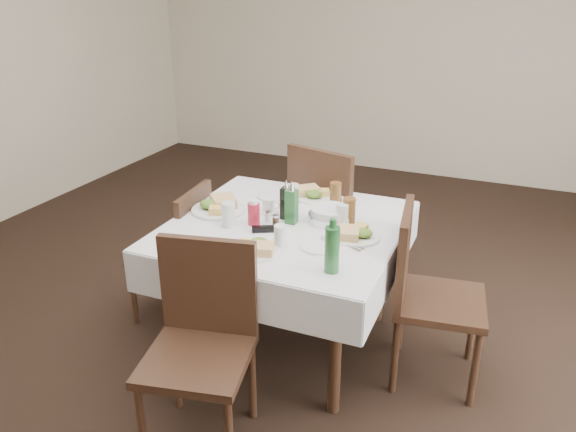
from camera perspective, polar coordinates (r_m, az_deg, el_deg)
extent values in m
plane|color=black|center=(3.36, -0.98, -13.18)|extent=(7.00, 7.00, 0.00)
cube|color=beige|center=(6.10, 13.13, 17.00)|extent=(6.00, 0.04, 2.80)
cylinder|color=#321E13|center=(3.06, -11.18, -9.45)|extent=(0.06, 0.06, 0.72)
cylinder|color=#321E13|center=(3.72, -3.82, -2.86)|extent=(0.06, 0.06, 0.72)
cylinder|color=#321E13|center=(2.74, 4.83, -13.42)|extent=(0.06, 0.06, 0.72)
cylinder|color=#321E13|center=(3.46, 9.39, -5.28)|extent=(0.06, 0.06, 0.72)
cube|color=#321E13|center=(3.03, -0.23, -1.24)|extent=(1.11, 1.11, 0.03)
cube|color=white|center=(3.03, -0.23, -0.87)|extent=(1.22, 1.22, 0.01)
cube|color=white|center=(3.59, 3.52, 1.13)|extent=(1.21, 0.02, 0.22)
cube|color=white|center=(2.59, -5.46, -8.10)|extent=(1.21, 0.02, 0.22)
cube|color=white|center=(2.92, 10.81, -4.69)|extent=(0.02, 1.21, 0.22)
cube|color=white|center=(3.33, -9.83, -0.97)|extent=(0.02, 1.21, 0.22)
cube|color=#321E13|center=(3.80, 5.00, -0.17)|extent=(0.59, 0.59, 0.04)
cube|color=#321E13|center=(3.54, 3.16, 2.63)|extent=(0.47, 0.17, 0.52)
cylinder|color=#321E13|center=(3.97, 9.03, -3.23)|extent=(0.04, 0.04, 0.49)
cylinder|color=#321E13|center=(3.65, 5.73, -5.50)|extent=(0.04, 0.04, 0.49)
cylinder|color=#321E13|center=(4.16, 4.13, -1.69)|extent=(0.04, 0.04, 0.49)
cylinder|color=#321E13|center=(3.86, 0.61, -3.69)|extent=(0.04, 0.04, 0.49)
cube|color=#321E13|center=(2.54, -9.24, -14.18)|extent=(0.53, 0.53, 0.04)
cube|color=#321E13|center=(2.57, -8.07, -7.19)|extent=(0.44, 0.13, 0.49)
cylinder|color=#321E13|center=(2.62, -14.62, -19.93)|extent=(0.04, 0.04, 0.46)
cylinder|color=#321E13|center=(2.88, -11.36, -14.97)|extent=(0.04, 0.04, 0.46)
cylinder|color=#321E13|center=(2.78, -3.65, -16.16)|extent=(0.04, 0.04, 0.46)
cube|color=#321E13|center=(3.00, 15.19, -8.42)|extent=(0.50, 0.50, 0.04)
cube|color=#321E13|center=(2.89, 11.67, -3.86)|extent=(0.10, 0.45, 0.49)
cylinder|color=#321E13|center=(2.98, 18.45, -14.43)|extent=(0.04, 0.04, 0.46)
cylinder|color=#321E13|center=(2.97, 10.82, -13.70)|extent=(0.04, 0.04, 0.46)
cylinder|color=#321E13|center=(3.30, 18.24, -10.43)|extent=(0.04, 0.04, 0.46)
cylinder|color=#321E13|center=(3.29, 11.45, -9.76)|extent=(0.04, 0.04, 0.46)
cube|color=#321E13|center=(3.53, -11.86, -3.87)|extent=(0.44, 0.44, 0.04)
cube|color=#321E13|center=(3.35, -9.41, -0.97)|extent=(0.07, 0.41, 0.44)
cylinder|color=#321E13|center=(3.84, -12.63, -5.12)|extent=(0.03, 0.03, 0.41)
cylinder|color=#321E13|center=(3.69, -7.88, -5.99)|extent=(0.03, 0.03, 0.41)
cylinder|color=#321E13|center=(3.58, -15.41, -7.58)|extent=(0.03, 0.03, 0.41)
cylinder|color=#321E13|center=(3.42, -10.42, -8.66)|extent=(0.03, 0.03, 0.41)
cylinder|color=white|center=(3.39, 2.62, 2.05)|extent=(0.26, 0.26, 0.01)
cube|color=tan|center=(3.40, 1.96, 2.63)|extent=(0.17, 0.17, 0.04)
cube|color=#E5BC4B|center=(3.38, 3.46, 2.42)|extent=(0.11, 0.10, 0.03)
ellipsoid|color=#3B7122|center=(3.34, 2.64, 2.24)|extent=(0.10, 0.09, 0.04)
cylinder|color=white|center=(2.72, -3.38, -3.53)|extent=(0.25, 0.25, 0.01)
cube|color=tan|center=(2.68, -2.89, -3.33)|extent=(0.15, 0.13, 0.04)
cube|color=#E5BC4B|center=(2.73, -4.23, -2.91)|extent=(0.09, 0.07, 0.03)
ellipsoid|color=#3B7122|center=(2.74, -2.97, -2.67)|extent=(0.09, 0.08, 0.04)
cylinder|color=white|center=(2.88, 6.85, -2.03)|extent=(0.26, 0.26, 0.01)
cube|color=tan|center=(2.85, 6.21, -1.71)|extent=(0.13, 0.15, 0.04)
cube|color=#E5BC4B|center=(2.91, 7.26, -1.27)|extent=(0.08, 0.09, 0.03)
ellipsoid|color=#3B7122|center=(2.86, 7.65, -1.70)|extent=(0.09, 0.09, 0.04)
cylinder|color=white|center=(3.21, -7.05, 0.65)|extent=(0.31, 0.31, 0.02)
cube|color=tan|center=(3.24, -6.57, 1.51)|extent=(0.20, 0.20, 0.05)
cube|color=#E5BC4B|center=(3.15, -7.21, 0.73)|extent=(0.11, 0.12, 0.04)
ellipsoid|color=#3B7122|center=(3.20, -7.98, 1.22)|extent=(0.11, 0.10, 0.05)
cylinder|color=white|center=(3.39, -1.68, 2.06)|extent=(0.18, 0.18, 0.01)
cylinder|color=white|center=(2.76, 3.11, -3.13)|extent=(0.18, 0.18, 0.01)
cylinder|color=silver|center=(3.28, 0.58, 2.27)|extent=(0.06, 0.06, 0.12)
cylinder|color=silver|center=(2.74, -0.80, -2.06)|extent=(0.06, 0.06, 0.11)
cylinder|color=silver|center=(2.99, 5.51, 0.08)|extent=(0.07, 0.07, 0.12)
cylinder|color=silver|center=(2.98, -6.08, 0.15)|extent=(0.07, 0.07, 0.13)
cylinder|color=brown|center=(3.26, 4.85, 2.26)|extent=(0.07, 0.07, 0.14)
cylinder|color=brown|center=(3.02, 6.22, 0.53)|extent=(0.07, 0.07, 0.14)
cylinder|color=silver|center=(3.05, 4.27, -0.16)|extent=(0.24, 0.24, 0.04)
cylinder|color=white|center=(3.04, 4.29, 0.41)|extent=(0.21, 0.21, 0.05)
cube|color=black|center=(3.06, -0.18, 1.30)|extent=(0.05, 0.05, 0.18)
cone|color=silver|center=(3.02, -0.18, 3.29)|extent=(0.03, 0.03, 0.05)
cube|color=#26612E|center=(3.00, 0.37, 0.96)|extent=(0.06, 0.06, 0.19)
cone|color=silver|center=(2.95, 0.37, 3.12)|extent=(0.03, 0.03, 0.05)
cylinder|color=#B31C31|center=(3.00, -3.50, 0.21)|extent=(0.06, 0.06, 0.12)
cylinder|color=white|center=(2.97, -3.53, 1.46)|extent=(0.05, 0.05, 0.02)
cylinder|color=white|center=(3.03, -2.06, -0.13)|extent=(0.03, 0.03, 0.06)
cylinder|color=silver|center=(3.02, -2.07, 0.44)|extent=(0.03, 0.03, 0.01)
cylinder|color=#3C291B|center=(2.96, -1.26, -0.68)|extent=(0.03, 0.03, 0.06)
cylinder|color=silver|center=(2.94, -1.27, 0.00)|extent=(0.03, 0.03, 0.01)
cylinder|color=white|center=(3.17, -1.99, 0.46)|extent=(0.11, 0.11, 0.01)
cylinder|color=white|center=(3.15, -2.00, 1.15)|extent=(0.07, 0.07, 0.07)
cylinder|color=black|center=(3.14, -2.00, 1.59)|extent=(0.06, 0.06, 0.01)
torus|color=white|center=(3.15, -1.21, 1.12)|extent=(0.05, 0.02, 0.05)
cube|color=black|center=(2.93, -2.46, -1.33)|extent=(0.13, 0.09, 0.03)
cylinder|color=#26612E|center=(2.50, 4.50, -3.44)|extent=(0.07, 0.07, 0.22)
cylinder|color=#26612E|center=(2.45, 4.59, -0.74)|extent=(0.03, 0.03, 0.04)
cube|color=white|center=(2.81, 4.27, -2.35)|extent=(0.09, 0.07, 0.04)
cube|color=pink|center=(2.80, 4.28, -2.23)|extent=(0.07, 0.05, 0.02)
cube|color=silver|center=(3.28, 5.32, 1.19)|extent=(0.08, 0.19, 0.01)
cube|color=silver|center=(3.28, 5.85, 1.17)|extent=(0.08, 0.19, 0.01)
cube|color=silver|center=(2.78, -6.71, -3.11)|extent=(0.02, 0.16, 0.01)
cube|color=silver|center=(2.79, -7.14, -3.02)|extent=(0.02, 0.16, 0.01)
cube|color=silver|center=(2.78, 5.98, -3.04)|extent=(0.17, 0.09, 0.01)
cube|color=silver|center=(2.80, 6.35, -2.87)|extent=(0.17, 0.09, 0.01)
cube|color=silver|center=(3.30, -6.29, 1.27)|extent=(0.16, 0.06, 0.01)
cube|color=silver|center=(3.28, -6.39, 1.11)|extent=(0.16, 0.06, 0.01)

